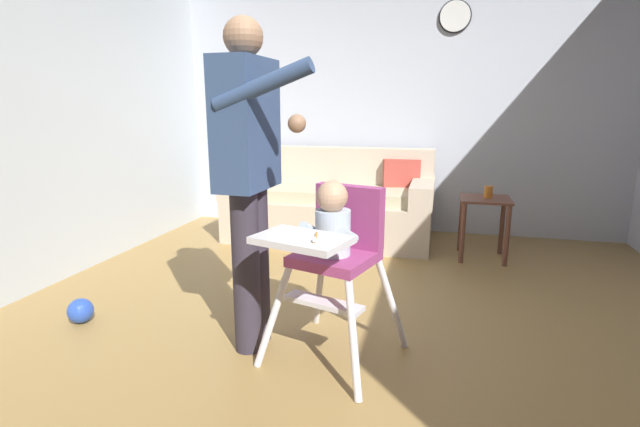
{
  "coord_description": "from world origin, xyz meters",
  "views": [
    {
      "loc": [
        0.46,
        -2.24,
        1.25
      ],
      "look_at": [
        -0.08,
        -0.14,
        0.75
      ],
      "focal_mm": 26.12,
      "sensor_mm": 36.0,
      "label": 1
    }
  ],
  "objects_px": {
    "side_table": "(484,214)",
    "sippy_cup": "(488,192)",
    "couch": "(331,204)",
    "toy_ball": "(80,311)",
    "adult_standing": "(249,170)",
    "wall_clock": "(455,16)",
    "high_chair": "(335,239)"
  },
  "relations": [
    {
      "from": "adult_standing",
      "to": "sippy_cup",
      "type": "xyz_separation_m",
      "value": [
        1.32,
        1.85,
        -0.37
      ]
    },
    {
      "from": "couch",
      "to": "toy_ball",
      "type": "relative_size",
      "value": 13.15
    },
    {
      "from": "couch",
      "to": "wall_clock",
      "type": "relative_size",
      "value": 6.51
    },
    {
      "from": "wall_clock",
      "to": "adult_standing",
      "type": "bearing_deg",
      "value": -110.39
    },
    {
      "from": "adult_standing",
      "to": "sippy_cup",
      "type": "distance_m",
      "value": 2.3
    },
    {
      "from": "high_chair",
      "to": "sippy_cup",
      "type": "distance_m",
      "value": 2.07
    },
    {
      "from": "adult_standing",
      "to": "couch",
      "type": "bearing_deg",
      "value": 94.44
    },
    {
      "from": "couch",
      "to": "high_chair",
      "type": "height_order",
      "value": "high_chair"
    },
    {
      "from": "adult_standing",
      "to": "high_chair",
      "type": "bearing_deg",
      "value": -0.56
    },
    {
      "from": "sippy_cup",
      "to": "side_table",
      "type": "bearing_deg",
      "value": -180.0
    },
    {
      "from": "adult_standing",
      "to": "wall_clock",
      "type": "distance_m",
      "value": 3.03
    },
    {
      "from": "high_chair",
      "to": "side_table",
      "type": "bearing_deg",
      "value": 172.06
    },
    {
      "from": "high_chair",
      "to": "sippy_cup",
      "type": "xyz_separation_m",
      "value": [
        0.87,
        1.88,
        -0.05
      ]
    },
    {
      "from": "toy_ball",
      "to": "sippy_cup",
      "type": "bearing_deg",
      "value": 37.84
    },
    {
      "from": "toy_ball",
      "to": "side_table",
      "type": "xyz_separation_m",
      "value": [
        2.4,
        1.88,
        0.31
      ]
    },
    {
      "from": "couch",
      "to": "adult_standing",
      "type": "bearing_deg",
      "value": 2.07
    },
    {
      "from": "couch",
      "to": "side_table",
      "type": "xyz_separation_m",
      "value": [
        1.38,
        -0.31,
        0.05
      ]
    },
    {
      "from": "couch",
      "to": "adult_standing",
      "type": "height_order",
      "value": "adult_standing"
    },
    {
      "from": "high_chair",
      "to": "adult_standing",
      "type": "distance_m",
      "value": 0.55
    },
    {
      "from": "sippy_cup",
      "to": "high_chair",
      "type": "bearing_deg",
      "value": -114.99
    },
    {
      "from": "side_table",
      "to": "sippy_cup",
      "type": "distance_m",
      "value": 0.19
    },
    {
      "from": "adult_standing",
      "to": "toy_ball",
      "type": "bearing_deg",
      "value": -176.42
    },
    {
      "from": "sippy_cup",
      "to": "wall_clock",
      "type": "xyz_separation_m",
      "value": [
        -0.34,
        0.78,
        1.5
      ]
    },
    {
      "from": "high_chair",
      "to": "sippy_cup",
      "type": "bearing_deg",
      "value": 171.58
    },
    {
      "from": "high_chair",
      "to": "sippy_cup",
      "type": "relative_size",
      "value": 9.22
    },
    {
      "from": "toy_ball",
      "to": "high_chair",
      "type": "bearing_deg",
      "value": 0.01
    },
    {
      "from": "adult_standing",
      "to": "toy_ball",
      "type": "distance_m",
      "value": 1.4
    },
    {
      "from": "high_chair",
      "to": "toy_ball",
      "type": "relative_size",
      "value": 6.27
    },
    {
      "from": "adult_standing",
      "to": "toy_ball",
      "type": "xyz_separation_m",
      "value": [
        -1.1,
        -0.02,
        -0.87
      ]
    },
    {
      "from": "couch",
      "to": "adult_standing",
      "type": "xyz_separation_m",
      "value": [
        0.08,
        -2.16,
        0.61
      ]
    },
    {
      "from": "sippy_cup",
      "to": "toy_ball",
      "type": "bearing_deg",
      "value": -142.16
    },
    {
      "from": "sippy_cup",
      "to": "couch",
      "type": "bearing_deg",
      "value": 167.68
    }
  ]
}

